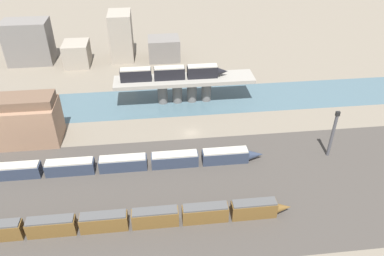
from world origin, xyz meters
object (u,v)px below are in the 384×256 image
train_on_bridge (173,73)px  warehouse_building (19,121)px  signal_tower (333,134)px  train_yard_near (109,221)px  train_yard_mid (129,163)px

train_on_bridge → warehouse_building: size_ratio=1.63×
train_on_bridge → signal_tower: size_ratio=2.53×
train_yard_near → warehouse_building: 44.06m
train_on_bridge → train_yard_mid: bearing=-112.4°
train_on_bridge → train_yard_near: (-17.45, -52.46, -8.41)m
train_on_bridge → train_yard_mid: (-13.66, -33.10, -8.65)m
train_yard_near → train_yard_mid: train_yard_near is taller
train_yard_near → signal_tower: bearing=18.6°
warehouse_building → train_yard_near: bearing=-53.6°
warehouse_building → signal_tower: (82.30, -16.30, 0.22)m
train_yard_near → warehouse_building: size_ratio=3.68×
train_yard_near → train_yard_mid: (3.78, 19.36, -0.24)m
train_yard_mid → signal_tower: size_ratio=5.05×
train_yard_near → signal_tower: size_ratio=5.71×
train_yard_mid → signal_tower: bearing=-0.4°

